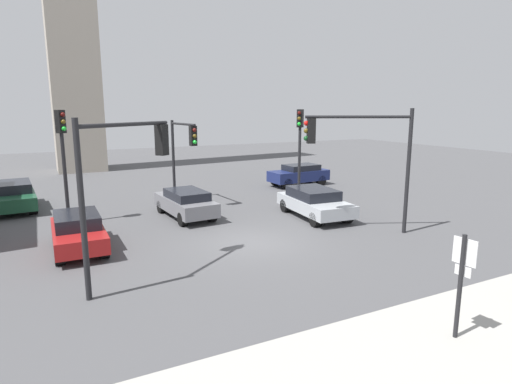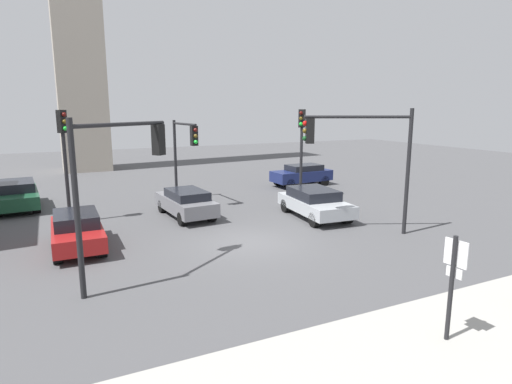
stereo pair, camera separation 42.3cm
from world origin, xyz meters
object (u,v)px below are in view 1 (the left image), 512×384
(direction_sign, at_px, (461,276))
(car_2, at_px, (12,196))
(car_0, at_px, (299,174))
(car_3, at_px, (314,202))
(traffic_light_0, at_px, (126,164))
(traffic_light_4, at_px, (300,137))
(car_1, at_px, (186,203))
(car_5, at_px, (78,231))
(traffic_light_3, at_px, (63,146))
(traffic_light_2, at_px, (361,146))
(traffic_light_1, at_px, (183,145))

(direction_sign, height_order, car_2, direction_sign)
(car_0, distance_m, car_3, 8.47)
(traffic_light_0, bearing_deg, direction_sign, -86.65)
(traffic_light_4, bearing_deg, car_0, -164.07)
(traffic_light_4, xyz_separation_m, car_0, (2.38, 3.68, -2.79))
(traffic_light_0, distance_m, car_1, 8.03)
(car_2, xyz_separation_m, car_5, (2.47, -8.36, -0.04))
(direction_sign, bearing_deg, traffic_light_3, 110.68)
(traffic_light_2, height_order, car_5, traffic_light_2)
(direction_sign, bearing_deg, car_1, 93.32)
(traffic_light_1, xyz_separation_m, car_1, (-0.83, -2.74, -2.53))
(car_1, xyz_separation_m, car_5, (-5.04, -2.80, -0.01))
(car_2, bearing_deg, car_3, 53.88)
(car_1, bearing_deg, car_2, 49.26)
(traffic_light_2, height_order, car_1, traffic_light_2)
(traffic_light_2, bearing_deg, car_1, -21.98)
(traffic_light_1, height_order, traffic_light_2, traffic_light_2)
(direction_sign, bearing_deg, car_0, 62.81)
(car_0, bearing_deg, car_3, 59.44)
(traffic_light_0, bearing_deg, traffic_light_3, 64.08)
(traffic_light_1, xyz_separation_m, traffic_light_2, (4.76, -8.58, 0.44))
(car_5, bearing_deg, traffic_light_4, 108.09)
(direction_sign, height_order, traffic_light_4, traffic_light_4)
(traffic_light_0, distance_m, car_2, 12.92)
(traffic_light_1, distance_m, car_5, 8.46)
(traffic_light_0, height_order, car_0, traffic_light_0)
(car_3, bearing_deg, car_1, -111.67)
(traffic_light_1, bearing_deg, traffic_light_0, -32.13)
(traffic_light_0, relative_size, traffic_light_2, 0.96)
(traffic_light_2, bearing_deg, car_2, -16.74)
(traffic_light_1, bearing_deg, direction_sign, -1.63)
(traffic_light_0, height_order, car_1, traffic_light_0)
(traffic_light_1, distance_m, car_1, 3.82)
(traffic_light_4, xyz_separation_m, car_1, (-7.12, -1.09, -2.84))
(traffic_light_2, bearing_deg, car_0, -85.94)
(traffic_light_1, height_order, traffic_light_4, traffic_light_4)
(traffic_light_1, bearing_deg, car_2, -114.22)
(car_1, relative_size, car_2, 0.91)
(car_2, distance_m, car_3, 15.49)
(direction_sign, xyz_separation_m, car_5, (-6.97, 10.77, -0.87))
(direction_sign, xyz_separation_m, traffic_light_2, (3.65, 7.73, 2.11))
(traffic_light_4, xyz_separation_m, car_2, (-14.63, 4.47, -2.82))
(traffic_light_1, relative_size, traffic_light_2, 0.87)
(car_3, bearing_deg, traffic_light_0, -63.71)
(traffic_light_0, bearing_deg, traffic_light_1, 27.78)
(traffic_light_4, xyz_separation_m, car_3, (-1.55, -3.82, -2.83))
(traffic_light_1, bearing_deg, car_5, -52.15)
(traffic_light_2, relative_size, car_2, 1.09)
(traffic_light_1, relative_size, traffic_light_3, 0.88)
(traffic_light_1, relative_size, car_3, 1.00)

